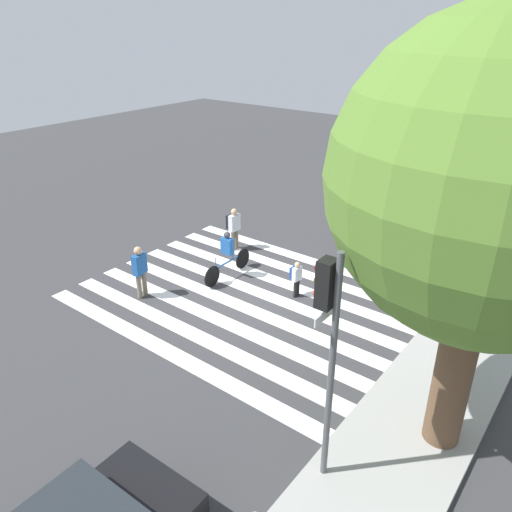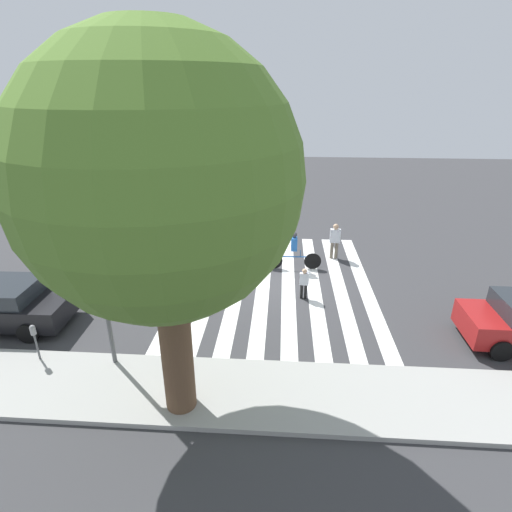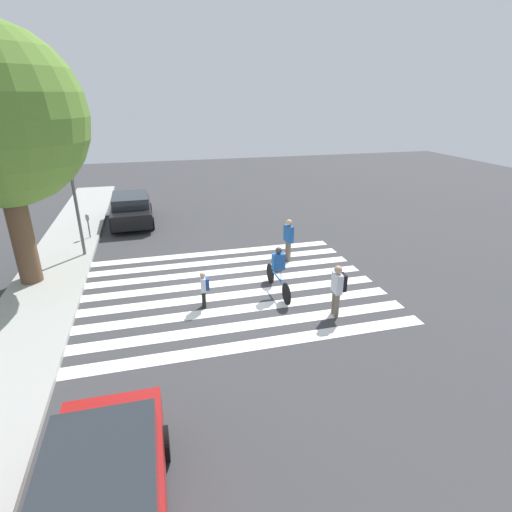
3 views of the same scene
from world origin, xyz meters
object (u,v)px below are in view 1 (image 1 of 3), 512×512
Objects in this scene: traffic_light at (328,329)px; car_parked_silver_sedan at (447,227)px; pedestrian_adult_tall_backpack at (234,226)px; pedestrian_child_with_backpack at (296,276)px; cyclist_far_lane at (228,254)px; street_tree at (494,183)px; pedestrian_adult_blue_shirt at (140,269)px.

traffic_light reaches higher than car_parked_silver_sedan.
car_parked_silver_sedan is (-5.21, 6.19, -0.18)m from pedestrian_adult_tall_backpack.
car_parked_silver_sedan is at bearing 165.53° from pedestrian_child_with_backpack.
pedestrian_child_with_backpack is at bearing -18.97° from car_parked_silver_sedan.
cyclist_far_lane is at bearing -77.52° from pedestrian_child_with_backpack.
street_tree reaches higher than traffic_light.
car_parked_silver_sedan reaches higher than pedestrian_child_with_backpack.
traffic_light reaches higher than pedestrian_adult_tall_backpack.
car_parked_silver_sedan is at bearing -161.55° from street_tree.
street_tree is at bearing 19.03° from car_parked_silver_sedan.
pedestrian_adult_tall_backpack is 2.25m from cyclist_far_lane.
traffic_light reaches higher than cyclist_far_lane.
car_parked_silver_sedan is at bearing 143.38° from cyclist_far_lane.
street_tree reaches higher than pedestrian_adult_tall_backpack.
pedestrian_adult_blue_shirt reaches higher than pedestrian_child_with_backpack.
car_parked_silver_sedan is at bearing 138.04° from pedestrian_adult_blue_shirt.
pedestrian_adult_blue_shirt is 4.50m from pedestrian_adult_tall_backpack.
street_tree reaches higher than car_parked_silver_sedan.
pedestrian_adult_tall_backpack is 0.40× the size of car_parked_silver_sedan.
pedestrian_adult_tall_backpack reaches higher than pedestrian_child_with_backpack.
traffic_light is 2.93× the size of pedestrian_adult_tall_backpack.
traffic_light is at bearing 42.25° from pedestrian_child_with_backpack.
pedestrian_adult_blue_shirt is 1.05× the size of pedestrian_adult_tall_backpack.
pedestrian_adult_tall_backpack is (-1.52, -3.80, 0.26)m from pedestrian_child_with_backpack.
pedestrian_adult_tall_backpack is at bearing -116.29° from street_tree.
street_tree is 3.56× the size of cyclist_far_lane.
pedestrian_adult_blue_shirt is 2.94m from cyclist_far_lane.
street_tree is 10.55m from pedestrian_adult_blue_shirt.
pedestrian_adult_blue_shirt is 1.44× the size of pedestrian_child_with_backpack.
cyclist_far_lane is at bearing -34.26° from car_parked_silver_sedan.
street_tree is at bearing 65.96° from pedestrian_child_with_backpack.
cyclist_far_lane is (-2.65, 1.27, -0.10)m from pedestrian_adult_blue_shirt.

